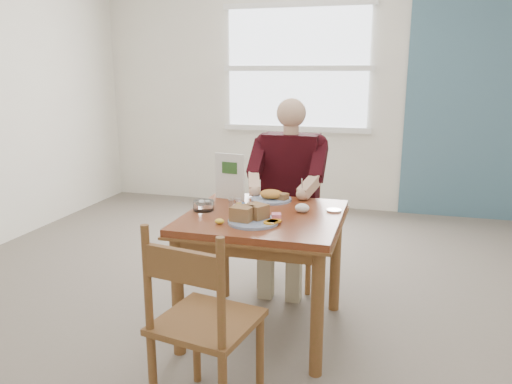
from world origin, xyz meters
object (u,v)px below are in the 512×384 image
(table, at_px, (264,232))
(far_plate, at_px, (272,196))
(chair_near, at_px, (202,324))
(diner, at_px, (289,179))
(near_plate, at_px, (252,216))
(chair_far, at_px, (291,220))

(table, relative_size, far_plate, 2.71)
(chair_near, height_order, diner, diner)
(table, relative_size, diner, 0.66)
(table, bearing_deg, near_plate, -94.97)
(chair_far, relative_size, near_plate, 2.73)
(table, height_order, diner, diner)
(diner, relative_size, near_plate, 3.98)
(chair_far, relative_size, chair_near, 1.00)
(table, xyz_separation_m, near_plate, (-0.02, -0.18, 0.15))
(near_plate, height_order, far_plate, near_plate)
(chair_far, height_order, chair_near, same)
(table, distance_m, far_plate, 0.34)
(far_plate, bearing_deg, chair_far, 86.88)
(table, distance_m, near_plate, 0.24)
(chair_near, bearing_deg, chair_far, 88.08)
(table, xyz_separation_m, diner, (0.00, 0.71, 0.17))
(near_plate, xyz_separation_m, far_plate, (-0.01, 0.50, -0.01))
(table, relative_size, chair_near, 0.97)
(chair_far, height_order, far_plate, chair_far)
(chair_far, bearing_deg, chair_near, -91.92)
(near_plate, distance_m, far_plate, 0.50)
(table, bearing_deg, chair_far, 90.00)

